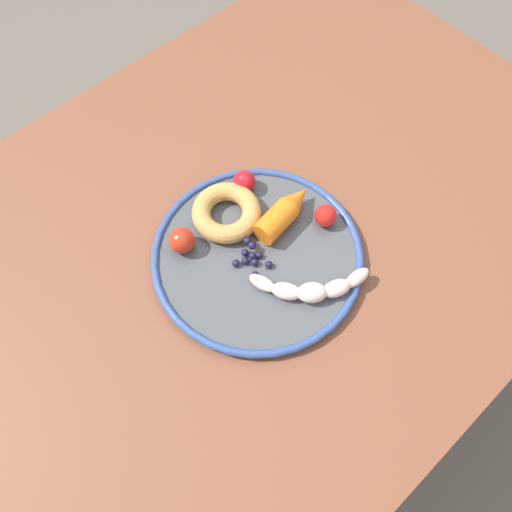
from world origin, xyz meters
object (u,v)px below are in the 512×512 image
carrot_orange (284,212)px  blueberry_pile (252,257)px  tomato_near (182,240)px  tomato_far (244,181)px  tomato_mid (325,216)px  donut (226,213)px  dining_table (237,261)px  plate (256,257)px  banana (311,288)px

carrot_orange → blueberry_pile: carrot_orange is taller
blueberry_pile → tomato_near: 0.11m
tomato_far → blueberry_pile: bearing=53.1°
tomato_far → tomato_mid: bearing=110.7°
blueberry_pile → tomato_far: bearing=-126.9°
donut → dining_table: bearing=73.1°
dining_table → carrot_orange: 0.13m
dining_table → plate: size_ratio=3.98×
tomato_near → tomato_far: (-0.14, -0.02, -0.00)m
dining_table → banana: (-0.02, 0.14, 0.10)m
carrot_orange → plate: bearing=14.3°
plate → tomato_mid: (-0.12, 0.03, 0.02)m
tomato_near → donut: bearing=176.7°
tomato_near → banana: bearing=116.3°
blueberry_pile → donut: bearing=-104.3°
tomato_near → blueberry_pile: bearing=126.2°
dining_table → tomato_far: size_ratio=35.40×
banana → carrot_orange: 0.13m
banana → donut: (0.01, -0.18, 0.00)m
dining_table → tomato_mid: bearing=146.8°
tomato_far → plate: bearing=56.3°
donut → blueberry_pile: size_ratio=1.80×
banana → blueberry_pile: size_ratio=2.44×
donut → tomato_mid: 0.15m
blueberry_pile → tomato_far: 0.13m
donut → tomato_far: tomato_far is taller
dining_table → tomato_near: (0.07, -0.04, 0.11)m
blueberry_pile → tomato_near: tomato_near is taller
banana → blueberry_pile: 0.10m
tomato_near → tomato_far: 0.14m
plate → donut: bearing=-98.5°
plate → tomato_mid: size_ratio=9.15×
dining_table → tomato_far: tomato_far is taller
dining_table → plate: plate is taller
banana → carrot_orange: carrot_orange is taller
carrot_orange → blueberry_pile: 0.09m
banana → plate: bearing=-78.8°
donut → banana: bearing=92.3°
dining_table → tomato_far: (-0.07, -0.05, 0.11)m
plate → donut: size_ratio=2.99×
banana → carrot_orange: (-0.06, -0.11, 0.01)m
carrot_orange → tomato_far: size_ratio=3.16×
carrot_orange → dining_table: bearing=-22.1°
dining_table → tomato_far: 0.14m
carrot_orange → tomato_near: 0.16m
carrot_orange → tomato_far: 0.08m
banana → dining_table: bearing=-83.5°
tomato_near → tomato_mid: bearing=149.4°
tomato_far → dining_table: bearing=39.2°
banana → blueberry_pile: (0.03, -0.10, -0.00)m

